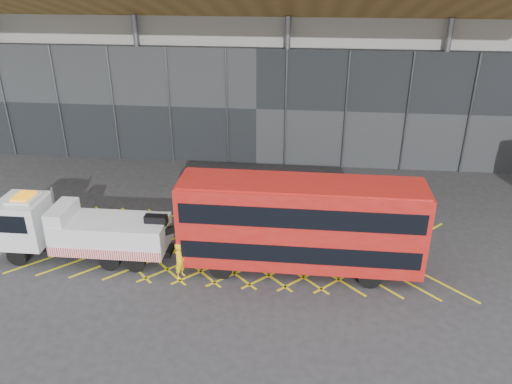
# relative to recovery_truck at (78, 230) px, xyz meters

# --- Properties ---
(ground_plane) EXTENTS (120.00, 120.00, 0.00)m
(ground_plane) POSITION_rel_recovery_truck_xyz_m (5.21, 1.75, -1.53)
(ground_plane) COLOR #2D2D2F
(road_markings) EXTENTS (21.56, 7.16, 0.01)m
(road_markings) POSITION_rel_recovery_truck_xyz_m (7.61, 1.75, -1.53)
(road_markings) COLOR yellow
(road_markings) RESTS_ON ground_plane
(construction_building) EXTENTS (55.00, 23.97, 18.00)m
(construction_building) POSITION_rel_recovery_truck_xyz_m (7.13, 20.15, 7.45)
(construction_building) COLOR gray
(construction_building) RESTS_ON ground_plane
(recovery_truck) EXTENTS (9.49, 2.28, 3.31)m
(recovery_truck) POSITION_rel_recovery_truck_xyz_m (0.00, 0.00, 0.00)
(recovery_truck) COLOR black
(recovery_truck) RESTS_ON ground_plane
(bus_towed) EXTENTS (11.00, 2.62, 4.47)m
(bus_towed) POSITION_rel_recovery_truck_xyz_m (10.54, 0.08, 0.95)
(bus_towed) COLOR #AD140F
(bus_towed) RESTS_ON ground_plane
(worker) EXTENTS (0.62, 0.75, 1.75)m
(worker) POSITION_rel_recovery_truck_xyz_m (5.21, -1.15, -0.66)
(worker) COLOR yellow
(worker) RESTS_ON ground_plane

